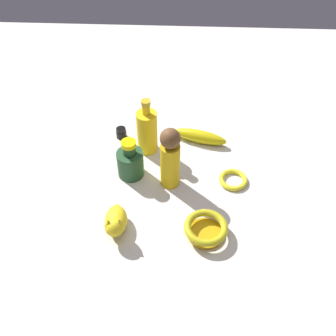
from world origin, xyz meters
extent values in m
plane|color=silver|center=(0.00, 0.00, 0.00)|extent=(2.00, 2.00, 0.00)
cylinder|color=#CC9710|center=(0.12, -0.21, 0.01)|extent=(0.10, 0.10, 0.01)
torus|color=gold|center=(0.12, -0.21, 0.03)|extent=(0.12, 0.12, 0.02)
cylinder|color=yellow|center=(-0.07, 0.14, 0.08)|extent=(0.07, 0.07, 0.15)
cylinder|color=yellow|center=(-0.07, 0.14, 0.17)|extent=(0.03, 0.03, 0.03)
cylinder|color=gold|center=(-0.07, 0.14, 0.20)|extent=(0.03, 0.03, 0.02)
cylinder|color=gold|center=(0.01, -0.01, 0.08)|extent=(0.08, 0.08, 0.16)
sphere|color=brown|center=(0.01, -0.01, 0.19)|extent=(0.06, 0.06, 0.06)
torus|color=yellow|center=(0.21, 0.00, 0.01)|extent=(0.09, 0.09, 0.02)
ellipsoid|color=yellow|center=(-0.14, -0.19, 0.03)|extent=(0.07, 0.11, 0.06)
sphere|color=yellow|center=(-0.14, -0.23, 0.05)|extent=(0.05, 0.05, 0.05)
cone|color=yellow|center=(-0.12, -0.23, 0.08)|extent=(0.02, 0.02, 0.02)
cone|color=yellow|center=(-0.15, -0.23, 0.08)|extent=(0.02, 0.02, 0.02)
ellipsoid|color=yellow|center=(-0.14, -0.14, 0.02)|extent=(0.02, 0.05, 0.02)
ellipsoid|color=gold|center=(0.10, 0.18, 0.02)|extent=(0.19, 0.09, 0.04)
cylinder|color=black|center=(-0.17, 0.19, 0.01)|extent=(0.04, 0.04, 0.03)
cylinder|color=gold|center=(-0.17, 0.19, 0.02)|extent=(0.03, 0.03, 0.00)
cylinder|color=black|center=(-0.17, 0.19, 0.03)|extent=(0.03, 0.03, 0.01)
cylinder|color=#204828|center=(-0.12, 0.02, 0.05)|extent=(0.08, 0.08, 0.09)
cylinder|color=#204828|center=(-0.12, 0.02, 0.11)|extent=(0.04, 0.04, 0.03)
cylinder|color=yellow|center=(-0.12, 0.02, 0.13)|extent=(0.05, 0.05, 0.02)
camera|label=1|loc=(0.04, -0.89, 0.99)|focal=44.70mm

